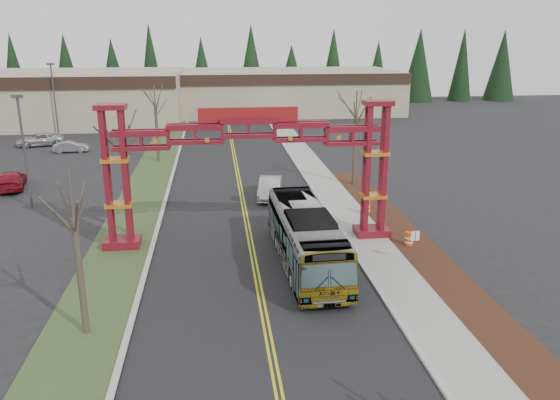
{
  "coord_description": "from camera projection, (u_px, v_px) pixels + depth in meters",
  "views": [
    {
      "loc": [
        -2.02,
        -14.79,
        12.72
      ],
      "look_at": [
        1.6,
        15.29,
        3.56
      ],
      "focal_mm": 35.0,
      "sensor_mm": 36.0,
      "label": 1
    }
  ],
  "objects": [
    {
      "name": "curb_right",
      "position": [
        323.0,
        205.0,
        42.41
      ],
      "size": [
        0.3,
        110.0,
        0.15
      ],
      "primitive_type": "cube",
      "color": "#AAA9A4",
      "rests_on": "ground"
    },
    {
      "name": "bare_tree_median_near",
      "position": [
        74.0,
        219.0,
        22.73
      ],
      "size": [
        3.01,
        3.01,
        7.41
      ],
      "color": "#382D26",
      "rests_on": "ground"
    },
    {
      "name": "light_pole_far",
      "position": [
        54.0,
        94.0,
        71.08
      ],
      "size": [
        0.81,
        0.4,
        9.32
      ],
      "color": "#3F3F44",
      "rests_on": "ground"
    },
    {
      "name": "parked_car_far_b",
      "position": [
        40.0,
        140.0,
        65.3
      ],
      "size": [
        5.81,
        3.75,
        1.49
      ],
      "primitive_type": "imported",
      "rotation": [
        0.0,
        0.0,
        4.97
      ],
      "color": "silver",
      "rests_on": "ground"
    },
    {
      "name": "parked_car_mid_a",
      "position": [
        11.0,
        180.0,
        46.97
      ],
      "size": [
        3.27,
        5.62,
        1.53
      ],
      "primitive_type": "imported",
      "rotation": [
        0.0,
        0.0,
        3.37
      ],
      "color": "maroon",
      "rests_on": "ground"
    },
    {
      "name": "retail_building_west",
      "position": [
        26.0,
        98.0,
        81.83
      ],
      "size": [
        46.0,
        22.3,
        7.5
      ],
      "color": "gray",
      "rests_on": "ground"
    },
    {
      "name": "conifer_treeline",
      "position": [
        225.0,
        70.0,
        103.55
      ],
      "size": [
        116.1,
        5.6,
        13.0
      ],
      "color": "black",
      "rests_on": "ground"
    },
    {
      "name": "retail_building_east",
      "position": [
        284.0,
        91.0,
        94.07
      ],
      "size": [
        38.0,
        20.3,
        7.0
      ],
      "color": "gray",
      "rests_on": "ground"
    },
    {
      "name": "street_sign",
      "position": [
        415.0,
        241.0,
        31.03
      ],
      "size": [
        0.48,
        0.06,
        2.09
      ],
      "color": "#3F3F44",
      "rests_on": "ground"
    },
    {
      "name": "transit_bus",
      "position": [
        306.0,
        237.0,
        31.12
      ],
      "size": [
        3.13,
        12.09,
        3.35
      ],
      "primitive_type": "imported",
      "rotation": [
        0.0,
        0.0,
        0.03
      ],
      "color": "#B5B7BD",
      "rests_on": "ground"
    },
    {
      "name": "barrel_mid",
      "position": [
        381.0,
        226.0,
        36.63
      ],
      "size": [
        0.51,
        0.51,
        0.95
      ],
      "color": "#E2490C",
      "rests_on": "ground"
    },
    {
      "name": "gateway_arch",
      "position": [
        249.0,
        150.0,
        33.34
      ],
      "size": [
        18.2,
        1.6,
        8.9
      ],
      "color": "#5E0C16",
      "rests_on": "ground"
    },
    {
      "name": "bare_tree_median_far",
      "position": [
        155.0,
        106.0,
        55.77
      ],
      "size": [
        3.16,
        3.16,
        7.88
      ],
      "color": "#382D26",
      "rests_on": "ground"
    },
    {
      "name": "sidewalk_right",
      "position": [
        341.0,
        204.0,
        42.57
      ],
      "size": [
        2.6,
        110.0,
        0.14
      ],
      "primitive_type": "cube",
      "color": "gray",
      "rests_on": "ground"
    },
    {
      "name": "curb_left",
      "position": [
        162.0,
        211.0,
        41.0
      ],
      "size": [
        0.3,
        110.0,
        0.15
      ],
      "primitive_type": "cube",
      "color": "#AAA9A4",
      "rests_on": "ground"
    },
    {
      "name": "lane_line_right",
      "position": [
        246.0,
        208.0,
        41.73
      ],
      "size": [
        0.12,
        100.0,
        0.01
      ],
      "primitive_type": "cube",
      "color": "gold",
      "rests_on": "road"
    },
    {
      "name": "landscape_strip",
      "position": [
        455.0,
        287.0,
        28.62
      ],
      "size": [
        2.6,
        50.0,
        0.12
      ],
      "primitive_type": "cube",
      "color": "black",
      "rests_on": "ground"
    },
    {
      "name": "parked_car_far_a",
      "position": [
        71.0,
        147.0,
        61.76
      ],
      "size": [
        3.89,
        1.66,
        1.25
      ],
      "primitive_type": "imported",
      "rotation": [
        0.0,
        0.0,
        1.66
      ],
      "color": "#93949A",
      "rests_on": "ground"
    },
    {
      "name": "barrel_north",
      "position": [
        366.0,
        208.0,
        40.09
      ],
      "size": [
        0.6,
        0.6,
        1.11
      ],
      "color": "#E2490C",
      "rests_on": "ground"
    },
    {
      "name": "road",
      "position": [
        244.0,
        209.0,
        41.72
      ],
      "size": [
        12.0,
        110.0,
        0.02
      ],
      "primitive_type": "cube",
      "color": "black",
      "rests_on": "ground"
    },
    {
      "name": "lane_line_left",
      "position": [
        243.0,
        208.0,
        41.7
      ],
      "size": [
        0.12,
        100.0,
        0.01
      ],
      "primitive_type": "cube",
      "color": "gold",
      "rests_on": "road"
    },
    {
      "name": "bare_tree_right_far",
      "position": [
        356.0,
        116.0,
        46.55
      ],
      "size": [
        3.17,
        3.17,
        8.25
      ],
      "color": "#382D26",
      "rests_on": "ground"
    },
    {
      "name": "bare_tree_median_mid",
      "position": [
        122.0,
        150.0,
        34.91
      ],
      "size": [
        2.95,
        2.95,
        7.67
      ],
      "color": "#382D26",
      "rests_on": "ground"
    },
    {
      "name": "barrel_south",
      "position": [
        409.0,
        240.0,
        34.08
      ],
      "size": [
        0.53,
        0.53,
        0.97
      ],
      "color": "#E2490C",
      "rests_on": "ground"
    },
    {
      "name": "light_pole_near",
      "position": [
        23.0,
        144.0,
        40.66
      ],
      "size": [
        0.74,
        0.37,
        8.58
      ],
      "color": "#3F3F44",
      "rests_on": "ground"
    },
    {
      "name": "silver_sedan",
      "position": [
        270.0,
        188.0,
        44.37
      ],
      "size": [
        2.52,
        5.23,
        1.65
      ],
      "primitive_type": "imported",
      "rotation": [
        0.0,
        0.0,
        -0.16
      ],
      "color": "#A5A8AD",
      "rests_on": "ground"
    },
    {
      "name": "grass_median",
      "position": [
        137.0,
        212.0,
        40.8
      ],
      "size": [
        4.0,
        110.0,
        0.08
      ],
      "primitive_type": "cube",
      "color": "#314924",
      "rests_on": "ground"
    }
  ]
}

